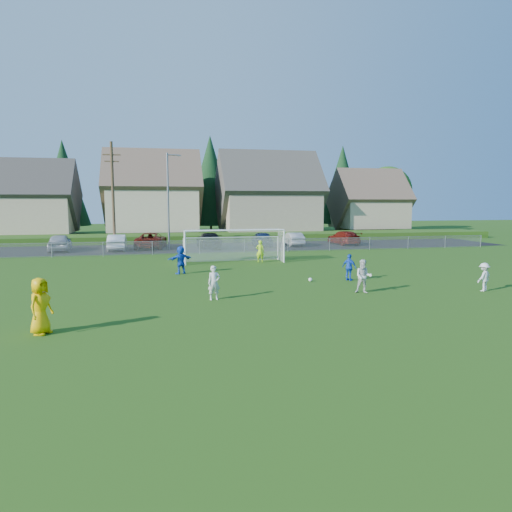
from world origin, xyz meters
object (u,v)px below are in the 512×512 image
at_px(player_blue_a, 349,267).
at_px(car_e, 262,239).
at_px(car_a, 60,242).
at_px(referee, 40,306).
at_px(car_b, 117,242).
at_px(soccer_ball, 310,280).
at_px(soccer_goal, 233,240).
at_px(car_f, 293,239).
at_px(player_white_b, 363,276).
at_px(player_blue_b, 181,260).
at_px(car_c, 151,240).
at_px(car_g, 344,238).
at_px(goalkeeper, 260,251).
at_px(car_d, 209,240).
at_px(player_white_a, 214,283).
at_px(player_white_c, 484,277).

xyz_separation_m(player_blue_a, car_e, (-0.43, 20.58, -0.01)).
height_order(car_a, car_e, car_a).
distance_m(referee, car_b, 27.66).
relative_size(soccer_ball, soccer_goal, 0.03).
height_order(referee, soccer_goal, soccer_goal).
distance_m(car_f, soccer_goal, 14.09).
relative_size(referee, player_white_b, 1.17).
height_order(player_blue_b, car_c, player_blue_b).
bearing_deg(car_g, goalkeeper, 42.49).
height_order(goalkeeper, car_f, goalkeeper).
relative_size(goalkeeper, car_d, 0.32).
distance_m(player_white_b, car_b, 27.15).
distance_m(car_a, car_e, 19.13).
height_order(player_white_a, car_e, player_white_a).
height_order(referee, goalkeeper, referee).
bearing_deg(car_g, referee, 47.72).
relative_size(player_blue_b, car_a, 0.38).
distance_m(player_white_c, car_g, 25.54).
bearing_deg(goalkeeper, car_b, -33.37).
xyz_separation_m(referee, player_blue_b, (5.36, 12.31, -0.10)).
bearing_deg(soccer_goal, soccer_ball, -72.53).
relative_size(referee, car_a, 0.42).
bearing_deg(referee, player_blue_a, -36.86).
relative_size(car_d, car_e, 1.18).
height_order(car_c, car_d, car_c).
distance_m(player_white_c, player_blue_a, 6.94).
height_order(player_white_c, car_f, player_white_c).
bearing_deg(goalkeeper, player_blue_a, 121.71).
distance_m(player_white_b, player_white_c, 6.26).
relative_size(player_blue_a, car_f, 0.38).
relative_size(soccer_ball, player_blue_b, 0.12).
height_order(player_white_a, player_white_b, player_white_b).
bearing_deg(player_white_a, player_white_c, -11.62).
bearing_deg(player_white_c, player_white_a, -25.54).
distance_m(car_a, car_g, 28.15).
bearing_deg(soccer_goal, player_blue_b, -130.82).
xyz_separation_m(player_white_b, car_b, (-13.65, 23.47, -0.11)).
bearing_deg(car_e, car_g, -171.81).
bearing_deg(player_blue_b, referee, 40.09).
bearing_deg(car_f, car_g, -177.19).
bearing_deg(goalkeeper, car_d, -65.43).
relative_size(referee, player_white_c, 1.35).
distance_m(player_white_c, car_b, 31.37).
relative_size(soccer_ball, car_e, 0.05).
bearing_deg(car_f, car_d, 7.15).
relative_size(player_white_c, car_e, 0.33).
bearing_deg(player_white_a, car_a, 107.35).
height_order(car_d, soccer_goal, soccer_goal).
distance_m(car_c, car_f, 14.32).
bearing_deg(player_blue_b, car_g, -163.93).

